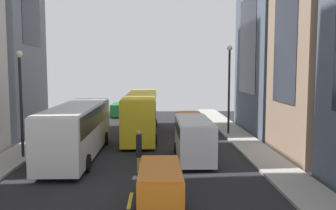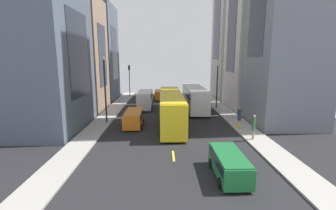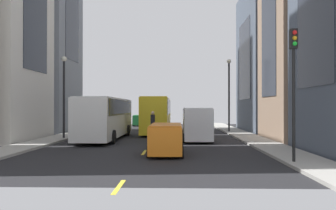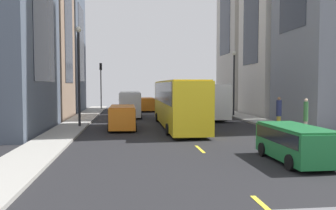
{
  "view_description": "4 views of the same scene",
  "coord_description": "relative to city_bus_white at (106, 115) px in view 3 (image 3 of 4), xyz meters",
  "views": [
    {
      "loc": [
        1.18,
        -27.98,
        5.64
      ],
      "look_at": [
        1.99,
        -0.77,
        2.98
      ],
      "focal_mm": 39.19,
      "sensor_mm": 36.0,
      "label": 1
    },
    {
      "loc": [
        0.86,
        29.85,
        7.38
      ],
      "look_at": [
        0.14,
        1.47,
        1.86
      ],
      "focal_mm": 25.35,
      "sensor_mm": 36.0,
      "label": 2
    },
    {
      "loc": [
        1.91,
        -31.89,
        2.6
      ],
      "look_at": [
        1.02,
        0.57,
        2.85
      ],
      "focal_mm": 35.74,
      "sensor_mm": 36.0,
      "label": 3
    },
    {
      "loc": [
        3.6,
        29.47,
        3.24
      ],
      "look_at": [
        0.07,
        -0.86,
        1.49
      ],
      "focal_mm": 36.48,
      "sensor_mm": 36.0,
      "label": 4
    }
  ],
  "objects": [
    {
      "name": "streetlamp_far",
      "position": [
        -3.37,
        -0.44,
        2.24
      ],
      "size": [
        0.44,
        0.44,
        6.64
      ],
      "color": "black",
      "rests_on": "ground"
    },
    {
      "name": "car_orange_2",
      "position": [
        7.97,
        8.75,
        -0.99
      ],
      "size": [
        2.01,
        4.58,
        1.73
      ],
      "color": "orange",
      "rests_on": "ground"
    },
    {
      "name": "car_orange_0",
      "position": [
        5.23,
        -8.82,
        -1.02
      ],
      "size": [
        1.9,
        4.2,
        1.68
      ],
      "color": "orange",
      "rests_on": "ground"
    },
    {
      "name": "sidewalk_west",
      "position": [
        -4.03,
        4.54,
        -1.93
      ],
      "size": [
        2.31,
        44.0,
        0.15
      ],
      "primitive_type": "cube",
      "color": "#9E9B93",
      "rests_on": "ground"
    },
    {
      "name": "lane_stripe_5",
      "position": [
        3.94,
        25.54,
        -2.0
      ],
      "size": [
        0.16,
        2.0,
        0.01
      ],
      "primitive_type": "cube",
      "color": "yellow",
      "rests_on": "ground"
    },
    {
      "name": "building_east_1",
      "position": [
        18.19,
        -0.18,
        5.79
      ],
      "size": [
        9.98,
        7.49,
        15.59
      ],
      "color": "#937760",
      "rests_on": "ground"
    },
    {
      "name": "lane_stripe_2",
      "position": [
        3.94,
        0.34,
        -2.0
      ],
      "size": [
        0.16,
        2.0,
        0.01
      ],
      "primitive_type": "cube",
      "color": "yellow",
      "rests_on": "ground"
    },
    {
      "name": "ground_plane",
      "position": [
        3.94,
        4.54,
        -2.01
      ],
      "size": [
        42.23,
        42.23,
        0.0
      ],
      "primitive_type": "plane",
      "color": "black"
    },
    {
      "name": "lane_stripe_1",
      "position": [
        3.94,
        -8.06,
        -2.0
      ],
      "size": [
        0.16,
        2.0,
        0.01
      ],
      "primitive_type": "cube",
      "color": "yellow",
      "rests_on": "ground"
    },
    {
      "name": "sidewalk_east",
      "position": [
        11.9,
        4.54,
        -1.93
      ],
      "size": [
        2.31,
        44.0,
        0.15
      ],
      "primitive_type": "cube",
      "color": "#9E9B93",
      "rests_on": "ground"
    },
    {
      "name": "delivery_van_white",
      "position": [
        7.38,
        -1.0,
        -0.49
      ],
      "size": [
        2.25,
        6.02,
        2.58
      ],
      "color": "white",
      "rests_on": "ground"
    },
    {
      "name": "pedestrian_waiting_curb",
      "position": [
        -3.51,
        13.87,
        -0.63
      ],
      "size": [
        0.29,
        0.29,
        2.28
      ],
      "rotation": [
        0.0,
        0.0,
        4.89
      ],
      "color": "gray",
      "rests_on": "ground"
    },
    {
      "name": "traffic_light_near_corner",
      "position": [
        11.14,
        -12.04,
        2.32
      ],
      "size": [
        0.32,
        0.44,
        6.03
      ],
      "color": "black",
      "rests_on": "ground"
    },
    {
      "name": "streetlamp_near",
      "position": [
        11.24,
        7.56,
        2.7
      ],
      "size": [
        0.44,
        0.44,
        7.5
      ],
      "color": "black",
      "rests_on": "ground"
    },
    {
      "name": "pedestrian_crossing_mid",
      "position": [
        -3.37,
        10.31,
        -0.67
      ],
      "size": [
        0.39,
        0.39,
        2.25
      ],
      "rotation": [
        0.0,
        0.0,
        2.81
      ],
      "color": "gold",
      "rests_on": "ground"
    },
    {
      "name": "lane_stripe_3",
      "position": [
        3.94,
        8.74,
        -2.0
      ],
      "size": [
        0.16,
        2.0,
        0.01
      ],
      "primitive_type": "cube",
      "color": "yellow",
      "rests_on": "ground"
    },
    {
      "name": "city_bus_white",
      "position": [
        0.0,
        0.0,
        0.0
      ],
      "size": [
        2.8,
        11.52,
        3.35
      ],
      "color": "silver",
      "rests_on": "ground"
    },
    {
      "name": "streetcar_yellow",
      "position": [
        3.77,
        7.91,
        0.12
      ],
      "size": [
        2.7,
        13.53,
        3.59
      ],
      "color": "yellow",
      "rests_on": "ground"
    },
    {
      "name": "lane_stripe_0",
      "position": [
        3.94,
        -16.46,
        -2.0
      ],
      "size": [
        0.16,
        2.0,
        0.01
      ],
      "primitive_type": "cube",
      "color": "yellow",
      "rests_on": "ground"
    },
    {
      "name": "car_green_1",
      "position": [
        0.57,
        20.48,
        -1.1
      ],
      "size": [
        1.93,
        4.33,
        1.54
      ],
      "color": "#1E7238",
      "rests_on": "ground"
    },
    {
      "name": "pedestrian_crossing_near",
      "position": [
        4.12,
        -3.82,
        -0.75
      ],
      "size": [
        0.31,
        0.31,
        2.34
      ],
      "rotation": [
        0.0,
        0.0,
        2.46
      ],
      "color": "gold",
      "rests_on": "ground"
    },
    {
      "name": "building_east_2",
      "position": [
        17.61,
        9.52,
        5.78
      ],
      "size": [
        8.8,
        10.44,
        15.57
      ],
      "color": "#4C5666",
      "rests_on": "ground"
    },
    {
      "name": "lane_stripe_4",
      "position": [
        3.94,
        17.14,
        -2.0
      ],
      "size": [
        0.16,
        2.0,
        0.01
      ],
      "primitive_type": "cube",
      "color": "yellow",
      "rests_on": "ground"
    }
  ]
}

